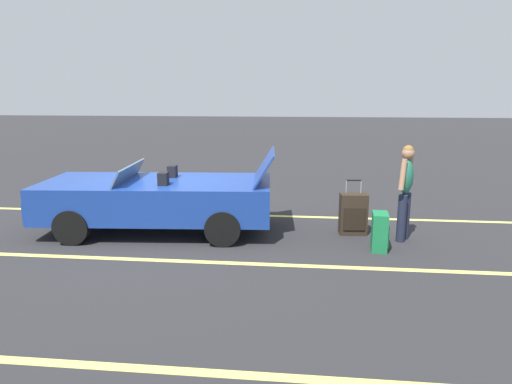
# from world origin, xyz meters

# --- Properties ---
(ground_plane) EXTENTS (80.00, 80.00, 0.00)m
(ground_plane) POSITION_xyz_m (0.00, 0.00, 0.00)
(ground_plane) COLOR #28282B
(lot_line_near) EXTENTS (18.00, 0.12, 0.01)m
(lot_line_near) POSITION_xyz_m (0.00, -1.20, 0.00)
(lot_line_near) COLOR #EAE066
(lot_line_near) RESTS_ON ground_plane
(lot_line_mid) EXTENTS (18.00, 0.12, 0.01)m
(lot_line_mid) POSITION_xyz_m (0.00, 1.50, 0.00)
(lot_line_mid) COLOR #EAE066
(lot_line_mid) RESTS_ON ground_plane
(lot_line_far) EXTENTS (18.00, 0.12, 0.01)m
(lot_line_far) POSITION_xyz_m (0.00, 4.20, 0.00)
(lot_line_far) COLOR #EAE066
(lot_line_far) RESTS_ON ground_plane
(convertible_car) EXTENTS (4.33, 2.07, 1.50)m
(convertible_car) POSITION_xyz_m (0.20, 0.01, 0.59)
(convertible_car) COLOR navy
(convertible_car) RESTS_ON ground_plane
(suitcase_large_black) EXTENTS (0.50, 0.33, 0.99)m
(suitcase_large_black) POSITION_xyz_m (-3.55, -0.16, 0.37)
(suitcase_large_black) COLOR #2D2319
(suitcase_large_black) RESTS_ON ground_plane
(suitcase_medium_bright) EXTENTS (0.29, 0.42, 0.62)m
(suitcase_medium_bright) POSITION_xyz_m (-3.89, 0.67, 0.31)
(suitcase_medium_bright) COLOR #19723F
(suitcase_medium_bright) RESTS_ON ground_plane
(traveler_person) EXTENTS (0.37, 0.57, 1.65)m
(traveler_person) POSITION_xyz_m (-4.37, 0.10, 0.93)
(traveler_person) COLOR #1E2338
(traveler_person) RESTS_ON ground_plane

